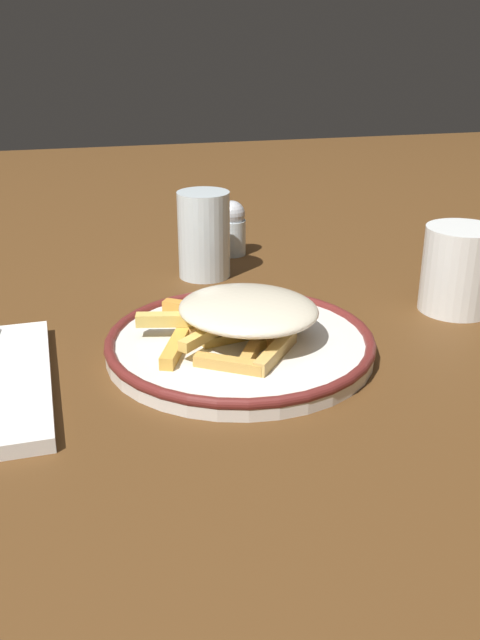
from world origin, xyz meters
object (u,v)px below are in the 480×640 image
Objects in this scene: water_glass at (204,235)px; salt_shaker at (232,228)px; plate at (240,343)px; coffee_mug at (460,269)px; fries_heap at (244,314)px.

salt_shaker is (0.05, 0.08, -0.02)m from water_glass.
salt_shaker is at bearing 77.67° from plate.
plate is at bearing -169.43° from coffee_mug.
salt_shaker is (-0.19, 0.26, -0.01)m from coffee_mug.
plate is 0.27m from coffee_mug.
plate is 2.37× the size of coffee_mug.
plate is 0.03m from fries_heap.
water_glass is at bearing 87.90° from fries_heap.
plate is at bearing -175.20° from fries_heap.
salt_shaker is at bearing 78.41° from fries_heap.
plate is 0.32m from salt_shaker.
salt_shaker reaches higher than plate.
water_glass reaches higher than salt_shaker.
fries_heap is (0.00, 0.00, 0.03)m from plate.
coffee_mug is at bearing 10.57° from plate.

